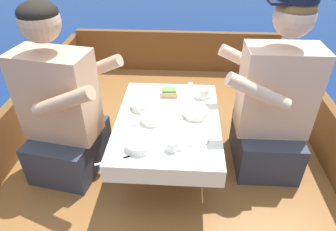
{
  "coord_description": "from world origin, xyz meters",
  "views": [
    {
      "loc": [
        0.09,
        -1.38,
        1.6
      ],
      "look_at": [
        0.0,
        0.02,
        0.64
      ],
      "focal_mm": 32.0,
      "sensor_mm": 36.0,
      "label": 1
    }
  ],
  "objects": [
    {
      "name": "utensil_knife_starboard",
      "position": [
        0.02,
        0.1,
        0.62
      ],
      "size": [
        0.15,
        0.11,
        0.0
      ],
      "rotation": [
        0.0,
        0.0,
        0.61
      ],
      "color": "silver",
      "rests_on": "cockpit_table"
    },
    {
      "name": "coffee_cup_starboard",
      "position": [
        0.04,
        -0.25,
        0.64
      ],
      "size": [
        0.09,
        0.06,
        0.05
      ],
      "color": "white",
      "rests_on": "cockpit_table"
    },
    {
      "name": "bowl_port_far",
      "position": [
        0.16,
        0.06,
        0.64
      ],
      "size": [
        0.15,
        0.15,
        0.04
      ],
      "color": "white",
      "rests_on": "cockpit_table"
    },
    {
      "name": "bow_coaming",
      "position": [
        0.0,
        1.41,
        0.46
      ],
      "size": [
        1.95,
        0.06,
        0.39
      ],
      "primitive_type": "cube",
      "color": "brown",
      "rests_on": "boat_deck"
    },
    {
      "name": "sandwich",
      "position": [
        -0.01,
        0.27,
        0.65
      ],
      "size": [
        0.11,
        0.09,
        0.05
      ],
      "rotation": [
        0.0,
        0.0,
        0.04
      ],
      "color": "tan",
      "rests_on": "plate_sandwich"
    },
    {
      "name": "bowl_center_far",
      "position": [
        -0.16,
        0.13,
        0.64
      ],
      "size": [
        0.14,
        0.14,
        0.04
      ],
      "color": "white",
      "rests_on": "cockpit_table"
    },
    {
      "name": "utensil_spoon_port",
      "position": [
        -0.15,
        -0.08,
        0.62
      ],
      "size": [
        0.13,
        0.13,
        0.01
      ],
      "rotation": [
        0.0,
        0.0,
        2.32
      ],
      "color": "silver",
      "rests_on": "cockpit_table"
    },
    {
      "name": "bowl_starboard_near",
      "position": [
        -0.13,
        -0.25,
        0.64
      ],
      "size": [
        0.14,
        0.14,
        0.04
      ],
      "color": "white",
      "rests_on": "cockpit_table"
    },
    {
      "name": "bowl_port_near",
      "position": [
        -0.09,
        -0.02,
        0.64
      ],
      "size": [
        0.12,
        0.12,
        0.04
      ],
      "color": "white",
      "rests_on": "cockpit_table"
    },
    {
      "name": "boat_deck",
      "position": [
        0.0,
        0.0,
        0.13
      ],
      "size": [
        2.07,
        2.89,
        0.26
      ],
      "primitive_type": "cube",
      "color": "brown",
      "rests_on": "ground_plane"
    },
    {
      "name": "coffee_cup_port",
      "position": [
        0.2,
        0.27,
        0.65
      ],
      "size": [
        0.1,
        0.08,
        0.06
      ],
      "color": "white",
      "rests_on": "cockpit_table"
    },
    {
      "name": "utensil_knife_port",
      "position": [
        0.14,
        -0.26,
        0.62
      ],
      "size": [
        0.09,
        0.16,
        0.0
      ],
      "rotation": [
        0.0,
        0.0,
        1.09
      ],
      "color": "silver",
      "rests_on": "cockpit_table"
    },
    {
      "name": "plate_bread",
      "position": [
        0.15,
        -0.15,
        0.62
      ],
      "size": [
        0.16,
        0.16,
        0.01
      ],
      "color": "white",
      "rests_on": "cockpit_table"
    },
    {
      "name": "ground_plane",
      "position": [
        0.0,
        0.0,
        0.0
      ],
      "size": [
        60.0,
        60.0,
        0.0
      ],
      "primitive_type": "plane",
      "color": "navy"
    },
    {
      "name": "utensil_fork_port",
      "position": [
        -0.22,
        -0.34,
        0.62
      ],
      "size": [
        0.17,
        0.08,
        0.0
      ],
      "rotation": [
        0.0,
        0.0,
        0.41
      ],
      "color": "silver",
      "rests_on": "cockpit_table"
    },
    {
      "name": "utensil_spoon_starboard",
      "position": [
        0.15,
        0.41,
        0.62
      ],
      "size": [
        0.11,
        0.14,
        0.01
      ],
      "rotation": [
        0.0,
        0.0,
        2.2
      ],
      "color": "silver",
      "rests_on": "cockpit_table"
    },
    {
      "name": "person_port",
      "position": [
        -0.59,
        -0.02,
        0.67
      ],
      "size": [
        0.57,
        0.51,
        1.01
      ],
      "rotation": [
        0.0,
        0.0,
        -0.17
      ],
      "color": "#333847",
      "rests_on": "boat_deck"
    },
    {
      "name": "utensil_fork_starboard",
      "position": [
        0.06,
        0.02,
        0.62
      ],
      "size": [
        0.17,
        0.02,
        0.0
      ],
      "rotation": [
        0.0,
        0.0,
        0.01
      ],
      "color": "silver",
      "rests_on": "cockpit_table"
    },
    {
      "name": "cockpit_table",
      "position": [
        0.0,
        0.02,
        0.58
      ],
      "size": [
        0.59,
        0.82,
        0.36
      ],
      "color": "#B2B2B7",
      "rests_on": "boat_deck"
    },
    {
      "name": "gunwale_port",
      "position": [
        -1.01,
        0.0,
        0.43
      ],
      "size": [
        0.06,
        2.89,
        0.34
      ],
      "primitive_type": "cube",
      "color": "brown",
      "rests_on": "boat_deck"
    },
    {
      "name": "person_starboard",
      "position": [
        0.59,
        0.09,
        0.69
      ],
      "size": [
        0.52,
        0.44,
        1.06
      ],
      "rotation": [
        0.0,
        0.0,
        3.15
      ],
      "color": "#333847",
      "rests_on": "boat_deck"
    },
    {
      "name": "plate_sandwich",
      "position": [
        -0.01,
        0.27,
        0.62
      ],
      "size": [
        0.18,
        0.18,
        0.01
      ],
      "color": "white",
      "rests_on": "cockpit_table"
    }
  ]
}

